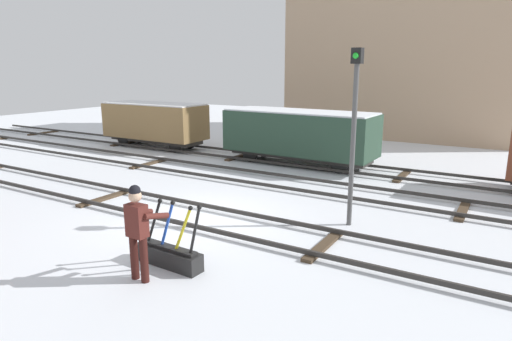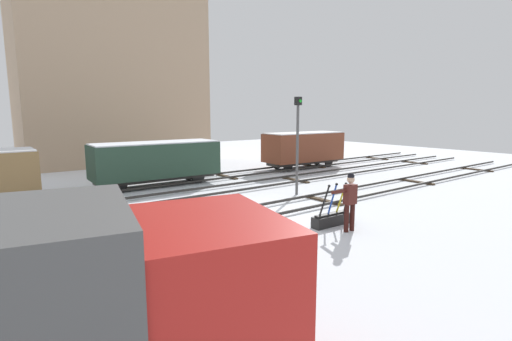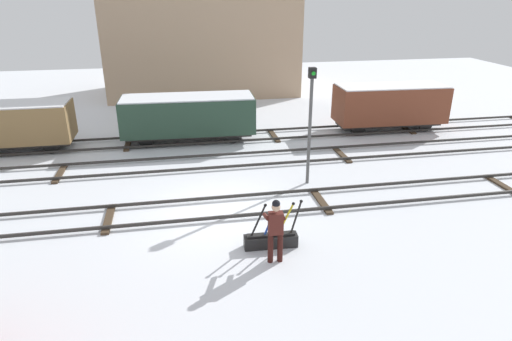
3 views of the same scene
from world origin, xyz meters
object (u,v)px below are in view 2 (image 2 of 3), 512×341
(signal_post, at_px, (298,136))
(freight_car_back_track, at_px, (304,148))
(switch_lever_frame, at_px, (332,218))
(rail_worker, at_px, (349,198))
(delivery_truck, at_px, (23,326))
(freight_car_near_switch, at_px, (156,160))

(signal_post, relative_size, freight_car_back_track, 0.77)
(switch_lever_frame, xyz_separation_m, rail_worker, (-0.06, -0.71, 0.79))
(rail_worker, relative_size, delivery_truck, 0.32)
(delivery_truck, height_order, signal_post, signal_post)
(freight_car_back_track, bearing_deg, rail_worker, -126.39)
(delivery_truck, height_order, freight_car_near_switch, delivery_truck)
(rail_worker, distance_m, delivery_truck, 9.47)
(freight_car_back_track, bearing_deg, delivery_truck, -139.55)
(switch_lever_frame, bearing_deg, freight_car_near_switch, 102.91)
(freight_car_back_track, distance_m, freight_car_near_switch, 10.17)
(freight_car_near_switch, bearing_deg, freight_car_back_track, 1.96)
(switch_lever_frame, height_order, delivery_truck, delivery_truck)
(delivery_truck, relative_size, freight_car_back_track, 1.02)
(rail_worker, bearing_deg, delivery_truck, -158.23)
(rail_worker, distance_m, signal_post, 5.58)
(delivery_truck, xyz_separation_m, freight_car_near_switch, (7.12, 13.73, -0.28))
(delivery_truck, bearing_deg, rail_worker, 31.83)
(delivery_truck, distance_m, signal_post, 13.83)
(switch_lever_frame, bearing_deg, delivery_truck, -154.40)
(rail_worker, xyz_separation_m, delivery_truck, (-8.91, -3.16, 0.52))
(rail_worker, xyz_separation_m, freight_car_near_switch, (-1.80, 10.57, 0.24))
(freight_car_near_switch, bearing_deg, switch_lever_frame, -77.40)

